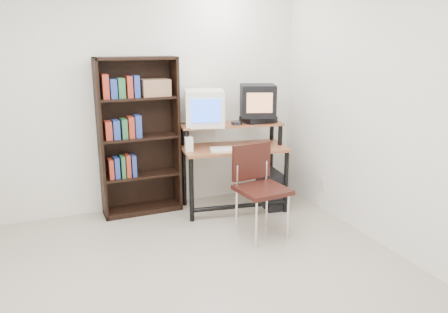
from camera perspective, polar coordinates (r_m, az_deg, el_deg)
name	(u,v)px	position (r m, az deg, el deg)	size (l,w,h in m)	color
floor	(186,297)	(3.51, -5.05, -17.81)	(4.00, 4.00, 0.01)	#B7AB98
back_wall	(130,96)	(4.94, -12.21, 7.75)	(4.00, 0.01, 2.60)	white
front_wall	(387,263)	(1.31, 20.49, -12.85)	(4.00, 0.01, 2.60)	white
right_wall	(408,112)	(4.04, 22.86, 5.37)	(0.01, 4.00, 2.60)	white
computer_desk	(234,151)	(4.92, 1.27, 0.73)	(1.22, 0.72, 0.98)	#9C5833
crt_monitor	(204,108)	(4.85, -2.60, 6.36)	(0.51, 0.51, 0.39)	white
vcr	(258,120)	(5.04, 4.49, 4.84)	(0.36, 0.26, 0.08)	black
crt_tv	(258,101)	(5.00, 4.42, 7.29)	(0.48, 0.48, 0.36)	black
cd_spindle	(237,123)	(4.87, 1.65, 4.33)	(0.12, 0.12, 0.05)	#26262B
keyboard	(232,150)	(4.75, 1.06, 0.88)	(0.47, 0.21, 0.04)	white
mousepad	(261,148)	(4.90, 4.86, 1.09)	(0.22, 0.18, 0.01)	black
mouse	(261,146)	(4.90, 4.83, 1.34)	(0.10, 0.06, 0.03)	white
desk_speaker	(189,145)	(4.70, -4.60, 1.53)	(0.08, 0.07, 0.17)	white
pc_tower	(270,189)	(5.15, 6.06, -4.21)	(0.20, 0.45, 0.42)	black
school_chair	(258,180)	(4.30, 4.48, -3.13)	(0.50, 0.50, 0.90)	black
bookshelf	(138,135)	(4.88, -11.11, 2.80)	(0.87, 0.31, 1.73)	black
wall_outlet	(322,184)	(5.13, 12.71, -3.50)	(0.02, 0.08, 0.12)	beige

